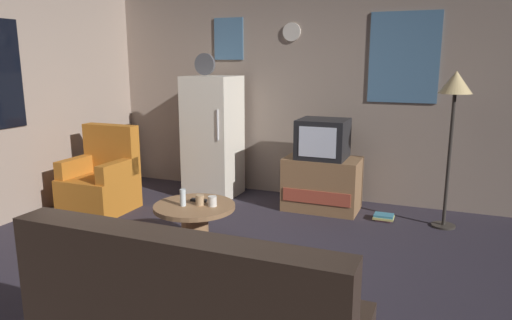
# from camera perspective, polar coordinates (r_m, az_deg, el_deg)

# --- Properties ---
(ground_plane) EXTENTS (12.00, 12.00, 0.00)m
(ground_plane) POSITION_cam_1_polar(r_m,az_deg,el_deg) (3.98, -5.68, -13.13)
(ground_plane) COLOR #2D2833
(wall_with_art) EXTENTS (5.20, 0.12, 2.72)m
(wall_with_art) POSITION_cam_1_polar(r_m,az_deg,el_deg) (5.89, 5.34, 8.87)
(wall_with_art) COLOR gray
(wall_with_art) RESTS_ON ground_plane
(fridge) EXTENTS (0.60, 0.62, 1.77)m
(fridge) POSITION_cam_1_polar(r_m,az_deg,el_deg) (5.87, -5.25, 2.86)
(fridge) COLOR silver
(fridge) RESTS_ON ground_plane
(tv_stand) EXTENTS (0.84, 0.53, 0.60)m
(tv_stand) POSITION_cam_1_polar(r_m,az_deg,el_deg) (5.43, 8.04, -2.87)
(tv_stand) COLOR #8E6642
(tv_stand) RESTS_ON ground_plane
(crt_tv) EXTENTS (0.54, 0.51, 0.44)m
(crt_tv) POSITION_cam_1_polar(r_m,az_deg,el_deg) (5.32, 8.14, 2.58)
(crt_tv) COLOR black
(crt_tv) RESTS_ON tv_stand
(standing_lamp) EXTENTS (0.32, 0.32, 1.59)m
(standing_lamp) POSITION_cam_1_polar(r_m,az_deg,el_deg) (5.01, 23.02, 7.31)
(standing_lamp) COLOR #332D28
(standing_lamp) RESTS_ON ground_plane
(coffee_table) EXTENTS (0.72, 0.72, 0.44)m
(coffee_table) POSITION_cam_1_polar(r_m,az_deg,el_deg) (4.26, -7.42, -8.23)
(coffee_table) COLOR #8E6642
(coffee_table) RESTS_ON ground_plane
(wine_glass) EXTENTS (0.05, 0.05, 0.15)m
(wine_glass) POSITION_cam_1_polar(r_m,az_deg,el_deg) (4.15, -8.89, -4.54)
(wine_glass) COLOR silver
(wine_glass) RESTS_ON coffee_table
(mug_ceramic_white) EXTENTS (0.08, 0.08, 0.09)m
(mug_ceramic_white) POSITION_cam_1_polar(r_m,az_deg,el_deg) (4.12, -5.33, -5.02)
(mug_ceramic_white) COLOR silver
(mug_ceramic_white) RESTS_ON coffee_table
(mug_ceramic_tan) EXTENTS (0.08, 0.08, 0.09)m
(mug_ceramic_tan) POSITION_cam_1_polar(r_m,az_deg,el_deg) (4.16, -6.83, -4.86)
(mug_ceramic_tan) COLOR tan
(mug_ceramic_tan) RESTS_ON coffee_table
(remote_control) EXTENTS (0.15, 0.06, 0.02)m
(remote_control) POSITION_cam_1_polar(r_m,az_deg,el_deg) (4.27, -6.98, -4.88)
(remote_control) COLOR black
(remote_control) RESTS_ON coffee_table
(armchair) EXTENTS (0.68, 0.68, 0.96)m
(armchair) POSITION_cam_1_polar(r_m,az_deg,el_deg) (5.64, -18.26, -2.43)
(armchair) COLOR #B2661E
(armchair) RESTS_ON ground_plane
(book_stack) EXTENTS (0.21, 0.18, 0.07)m
(book_stack) POSITION_cam_1_polar(r_m,az_deg,el_deg) (5.26, 15.27, -6.72)
(book_stack) COLOR #BE6E83
(book_stack) RESTS_ON ground_plane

